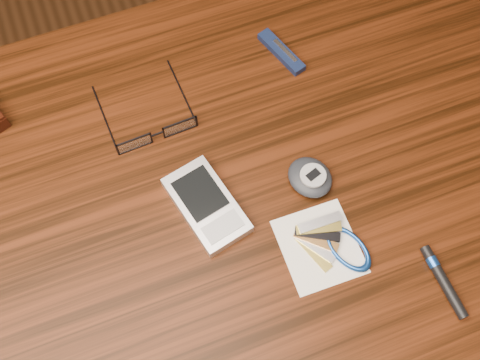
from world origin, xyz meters
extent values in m
plane|color=#472814|center=(0.00, 0.00, 0.00)|extent=(3.80, 3.80, 0.00)
cube|color=#371608|center=(0.00, 0.00, 0.73)|extent=(1.00, 0.70, 0.03)
cylinder|color=#4C2814|center=(0.45, 0.30, 0.36)|extent=(0.05, 0.05, 0.71)
cube|color=black|center=(-0.06, 0.12, 0.76)|extent=(0.05, 0.00, 0.02)
cube|color=white|center=(-0.06, 0.12, 0.76)|extent=(0.04, 0.00, 0.02)
cylinder|color=black|center=(-0.09, 0.18, 0.75)|extent=(0.01, 0.12, 0.00)
cube|color=black|center=(0.00, 0.12, 0.76)|extent=(0.05, 0.00, 0.02)
cube|color=white|center=(0.00, 0.12, 0.76)|extent=(0.04, 0.00, 0.02)
cylinder|color=black|center=(0.03, 0.18, 0.75)|extent=(0.01, 0.12, 0.00)
cube|color=black|center=(-0.03, 0.12, 0.77)|extent=(0.02, 0.00, 0.00)
cube|color=silver|center=(0.00, 0.01, 0.76)|extent=(0.09, 0.13, 0.02)
cube|color=black|center=(0.00, 0.02, 0.77)|extent=(0.06, 0.07, 0.00)
cube|color=#A1A4A9|center=(0.01, -0.03, 0.77)|extent=(0.05, 0.04, 0.00)
ellipsoid|color=#20242A|center=(0.14, 0.00, 0.76)|extent=(0.07, 0.07, 0.02)
cylinder|color=#929499|center=(0.14, -0.01, 0.77)|extent=(0.03, 0.03, 0.00)
cube|color=black|center=(0.14, -0.01, 0.77)|extent=(0.02, 0.02, 0.00)
cube|color=silver|center=(0.11, -0.09, 0.75)|extent=(0.09, 0.10, 0.00)
torus|color=#154399|center=(0.14, -0.11, 0.76)|extent=(0.07, 0.07, 0.01)
cube|color=#AC973D|center=(0.10, -0.10, 0.75)|extent=(0.03, 0.06, 0.00)
cube|color=silver|center=(0.11, -0.09, 0.75)|extent=(0.04, 0.05, 0.00)
cube|color=olive|center=(0.11, -0.08, 0.76)|extent=(0.05, 0.05, 0.00)
cube|color=black|center=(0.11, -0.08, 0.76)|extent=(0.05, 0.04, 0.00)
cube|color=#AC973D|center=(0.12, -0.07, 0.76)|extent=(0.06, 0.03, 0.00)
cube|color=silver|center=(0.12, -0.07, 0.76)|extent=(0.06, 0.01, 0.00)
cube|color=#11203E|center=(0.18, 0.19, 0.76)|extent=(0.04, 0.09, 0.01)
cube|color=silver|center=(0.18, 0.19, 0.76)|extent=(0.02, 0.05, 0.00)
cylinder|color=black|center=(0.23, -0.18, 0.76)|extent=(0.01, 0.09, 0.01)
cylinder|color=#1B4BAB|center=(0.23, -0.16, 0.76)|extent=(0.01, 0.01, 0.01)
camera|label=1|loc=(-0.06, -0.28, 1.45)|focal=45.00mm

